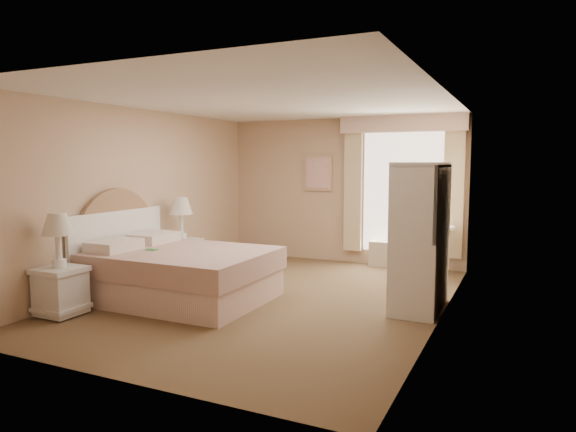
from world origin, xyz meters
The scene contains 9 objects.
room centered at (0.00, 0.00, 1.25)m, with size 4.21×5.51×2.51m.
window centered at (1.05, 2.65, 1.34)m, with size 2.05×0.22×2.51m.
framed_art centered at (-0.45, 2.71, 1.55)m, with size 0.52×0.04×0.62m.
bed centered at (-1.12, -0.53, 0.36)m, with size 2.16×1.69×1.50m.
nightstand_near centered at (-1.84, -1.68, 0.44)m, with size 0.48×0.48×1.16m.
nightstand_far centered at (-1.84, 0.59, 0.45)m, with size 0.49×0.49×1.19m.
round_table centered at (1.59, 2.40, 0.51)m, with size 0.72×0.72×0.76m.
cafe_chair centered at (1.32, 2.27, 0.54)m, with size 0.56×0.56×0.93m.
armoire centered at (1.81, 0.32, 0.72)m, with size 0.52×1.05×1.74m.
Camera 1 is at (2.92, -5.76, 1.74)m, focal length 32.00 mm.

